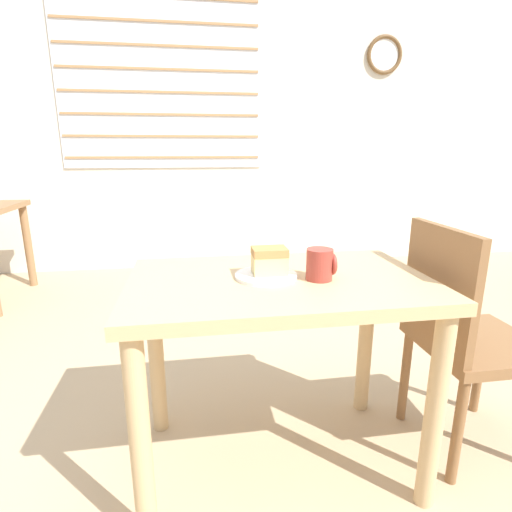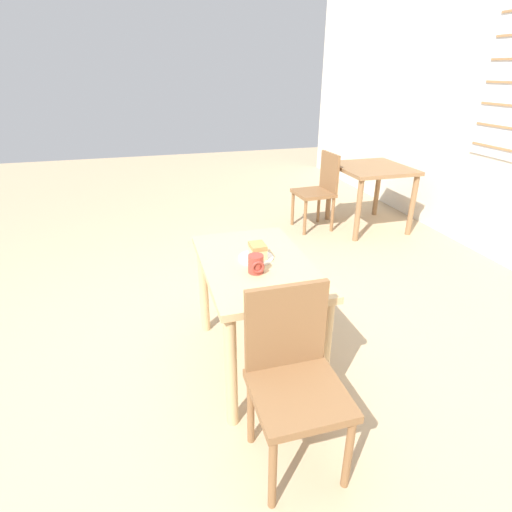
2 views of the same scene
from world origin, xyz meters
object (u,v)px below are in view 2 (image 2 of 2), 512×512
at_px(dining_table_far, 371,177).
at_px(coffee_mug, 256,264).
at_px(chair_far_corner, 319,188).
at_px(dining_table_near, 256,281).
at_px(chair_near_window, 294,375).
at_px(cake_slice, 258,251).
at_px(plate, 256,258).

distance_m(dining_table_far, coffee_mug, 2.89).
relative_size(dining_table_far, chair_far_corner, 0.94).
xyz_separation_m(dining_table_near, chair_far_corner, (-2.13, 1.35, -0.12)).
bearing_deg(dining_table_near, chair_near_window, -1.56).
xyz_separation_m(dining_table_far, chair_near_window, (2.67, -1.94, -0.12)).
bearing_deg(dining_table_far, cake_slice, -44.19).
xyz_separation_m(chair_near_window, chair_far_corner, (-2.81, 1.37, 0.00)).
relative_size(chair_near_window, coffee_mug, 8.61).
relative_size(cake_slice, coffee_mug, 1.11).
distance_m(dining_table_near, plate, 0.14).
height_order(dining_table_near, cake_slice, cake_slice).
bearing_deg(chair_near_window, coffee_mug, 91.87).
bearing_deg(coffee_mug, chair_near_window, 1.87).
relative_size(dining_table_far, coffee_mug, 8.12).
bearing_deg(plate, coffee_mug, -15.57).
xyz_separation_m(dining_table_near, plate, (-0.04, 0.01, 0.13)).
relative_size(dining_table_near, coffee_mug, 9.67).
bearing_deg(coffee_mug, cake_slice, 160.99).
height_order(dining_table_near, plate, plate).
xyz_separation_m(dining_table_near, chair_near_window, (0.68, -0.02, -0.12)).
xyz_separation_m(chair_near_window, cake_slice, (-0.71, 0.04, 0.29)).
height_order(chair_near_window, chair_far_corner, same).
xyz_separation_m(chair_near_window, plate, (-0.72, 0.03, 0.25)).
bearing_deg(plate, cake_slice, 30.06).
bearing_deg(coffee_mug, plate, 164.43).
xyz_separation_m(chair_far_corner, cake_slice, (2.10, -1.33, 0.29)).
bearing_deg(coffee_mug, chair_far_corner, 148.43).
bearing_deg(chair_far_corner, plate, -35.83).
distance_m(chair_near_window, chair_far_corner, 3.12).
distance_m(chair_near_window, plate, 0.77).
height_order(chair_far_corner, coffee_mug, chair_far_corner).
relative_size(dining_table_far, cake_slice, 7.34).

